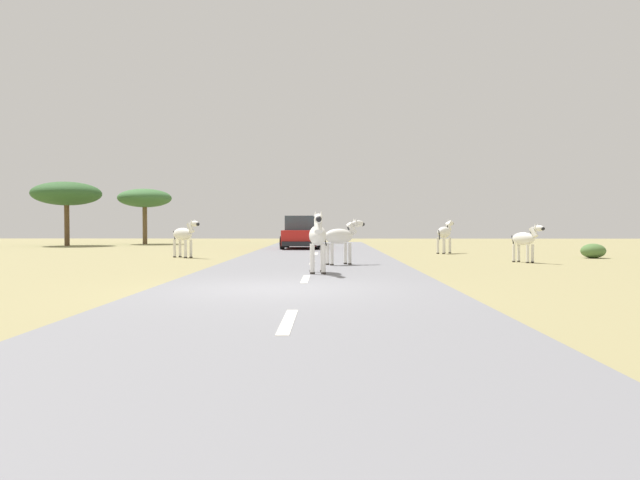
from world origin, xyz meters
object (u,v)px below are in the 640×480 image
(zebra_0, at_px, (318,236))
(tree_1, at_px, (145,198))
(zebra_4, at_px, (184,235))
(zebra_2, at_px, (525,239))
(zebra_3, at_px, (445,233))
(zebra_1, at_px, (341,237))
(car_1, at_px, (302,233))
(bush_2, at_px, (593,251))
(car_0, at_px, (307,232))
(tree_3, at_px, (67,194))

(zebra_0, xyz_separation_m, tree_1, (-12.24, 24.91, 2.11))
(zebra_4, height_order, tree_1, tree_1)
(zebra_0, bearing_deg, zebra_2, -146.32)
(zebra_0, xyz_separation_m, zebra_4, (-5.45, 8.11, -0.09))
(zebra_3, bearing_deg, zebra_2, -43.47)
(zebra_2, xyz_separation_m, tree_1, (-19.32, 19.71, 2.31))
(zebra_3, relative_size, zebra_4, 1.03)
(zebra_1, bearing_deg, zebra_2, 75.21)
(car_1, xyz_separation_m, bush_2, (11.84, -8.37, -0.56))
(zebra_0, height_order, zebra_2, zebra_0)
(zebra_1, relative_size, tree_1, 0.39)
(zebra_0, relative_size, car_1, 0.39)
(car_0, bearing_deg, zebra_0, 95.20)
(zebra_1, relative_size, bush_2, 1.55)
(zebra_4, distance_m, tree_1, 18.26)
(zebra_2, bearing_deg, zebra_0, 6.77)
(zebra_2, bearing_deg, zebra_3, -106.82)
(zebra_4, relative_size, tree_1, 0.41)
(zebra_0, distance_m, zebra_1, 3.39)
(tree_3, bearing_deg, zebra_3, -24.39)
(zebra_2, bearing_deg, bush_2, -171.49)
(zebra_3, xyz_separation_m, car_1, (-6.75, 4.67, -0.10))
(zebra_3, distance_m, car_0, 12.84)
(zebra_4, height_order, bush_2, zebra_4)
(zebra_3, distance_m, tree_3, 23.98)
(car_0, bearing_deg, zebra_3, 123.93)
(zebra_2, bearing_deg, car_1, -83.24)
(zebra_2, xyz_separation_m, car_0, (-8.18, 17.47, 0.04))
(zebra_4, relative_size, car_0, 0.35)
(car_0, bearing_deg, zebra_4, 75.79)
(zebra_1, bearing_deg, zebra_3, 118.49)
(bush_2, bearing_deg, zebra_0, -143.10)
(zebra_3, distance_m, tree_1, 22.30)
(bush_2, bearing_deg, zebra_4, 179.71)
(tree_3, bearing_deg, zebra_4, -51.61)
(tree_3, bearing_deg, bush_2, -26.82)
(zebra_1, relative_size, zebra_2, 1.08)
(zebra_1, xyz_separation_m, zebra_2, (6.40, 1.88, -0.12))
(car_1, xyz_separation_m, tree_3, (-14.99, 5.19, 2.40))
(car_1, relative_size, tree_1, 1.16)
(zebra_0, relative_size, bush_2, 1.79)
(zebra_3, bearing_deg, zebra_4, -128.06)
(zebra_3, xyz_separation_m, tree_3, (-21.74, 9.86, 2.31))
(zebra_0, relative_size, tree_3, 0.40)
(zebra_4, xyz_separation_m, car_1, (4.31, 8.29, -0.07))
(zebra_1, distance_m, tree_3, 24.93)
(zebra_3, bearing_deg, bush_2, -2.23)
(zebra_4, xyz_separation_m, tree_1, (-6.79, 16.80, 2.20))
(zebra_4, bearing_deg, car_0, -158.02)
(zebra_4, bearing_deg, bush_2, 128.33)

